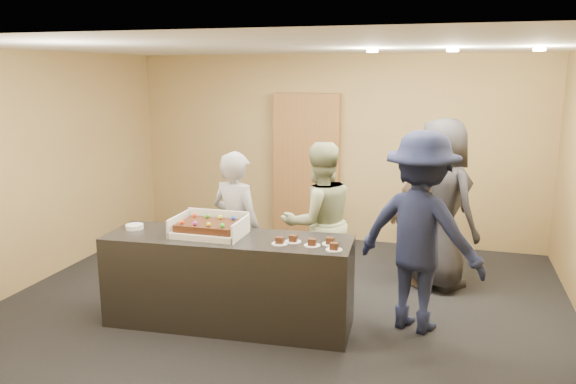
% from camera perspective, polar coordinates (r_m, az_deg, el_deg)
% --- Properties ---
extents(room, '(6.04, 6.00, 2.70)m').
position_cam_1_polar(room, '(5.84, -0.32, 1.18)').
color(room, black).
rests_on(room, ground).
extents(serving_counter, '(2.44, 0.86, 0.90)m').
position_cam_1_polar(serving_counter, '(5.61, -6.04, -8.95)').
color(serving_counter, black).
rests_on(serving_counter, floor).
extents(storage_cabinet, '(0.98, 0.15, 2.15)m').
position_cam_1_polar(storage_cabinet, '(8.28, 1.87, 2.54)').
color(storage_cabinet, brown).
rests_on(storage_cabinet, floor).
extents(cake_box, '(0.68, 0.47, 0.20)m').
position_cam_1_polar(cake_box, '(5.55, -7.91, -3.84)').
color(cake_box, white).
rests_on(cake_box, serving_counter).
extents(sheet_cake, '(0.58, 0.40, 0.11)m').
position_cam_1_polar(sheet_cake, '(5.51, -8.03, -3.40)').
color(sheet_cake, '#36160C').
rests_on(sheet_cake, cake_box).
extents(plate_stack, '(0.18, 0.18, 0.04)m').
position_cam_1_polar(plate_stack, '(5.90, -15.33, -3.41)').
color(plate_stack, white).
rests_on(plate_stack, serving_counter).
extents(slice_a, '(0.15, 0.15, 0.07)m').
position_cam_1_polar(slice_a, '(5.20, -0.85, -5.06)').
color(slice_a, white).
rests_on(slice_a, serving_counter).
extents(slice_b, '(0.15, 0.15, 0.07)m').
position_cam_1_polar(slice_b, '(5.26, 0.52, -4.86)').
color(slice_b, white).
rests_on(slice_b, serving_counter).
extents(slice_c, '(0.15, 0.15, 0.07)m').
position_cam_1_polar(slice_c, '(5.16, 2.47, -5.24)').
color(slice_c, white).
rests_on(slice_c, serving_counter).
extents(slice_d, '(0.15, 0.15, 0.07)m').
position_cam_1_polar(slice_d, '(5.20, 4.30, -5.09)').
color(slice_d, white).
rests_on(slice_d, serving_counter).
extents(slice_e, '(0.15, 0.15, 0.07)m').
position_cam_1_polar(slice_e, '(5.05, 4.70, -5.66)').
color(slice_e, white).
rests_on(slice_e, serving_counter).
extents(person_server_grey, '(0.70, 0.57, 1.66)m').
position_cam_1_polar(person_server_grey, '(5.98, -5.24, -3.74)').
color(person_server_grey, '#939498').
rests_on(person_server_grey, floor).
extents(person_sage_man, '(1.07, 1.03, 1.74)m').
position_cam_1_polar(person_sage_man, '(6.08, 3.16, -3.06)').
color(person_sage_man, '#9AA579').
rests_on(person_sage_man, floor).
extents(person_navy_man, '(1.42, 1.10, 1.93)m').
position_cam_1_polar(person_navy_man, '(5.49, 13.29, -4.00)').
color(person_navy_man, '#161C3B').
rests_on(person_navy_man, floor).
extents(person_brown_extra, '(1.05, 0.99, 1.74)m').
position_cam_1_polar(person_brown_extra, '(6.65, 14.13, -2.08)').
color(person_brown_extra, brown).
rests_on(person_brown_extra, floor).
extents(person_dark_suit, '(1.13, 1.11, 1.96)m').
position_cam_1_polar(person_dark_suit, '(6.64, 15.21, -1.18)').
color(person_dark_suit, '#232328').
rests_on(person_dark_suit, floor).
extents(ceiling_spotlights, '(1.72, 0.12, 0.03)m').
position_cam_1_polar(ceiling_spotlights, '(6.00, 16.38, 13.66)').
color(ceiling_spotlights, '#FFEAC6').
rests_on(ceiling_spotlights, ceiling).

